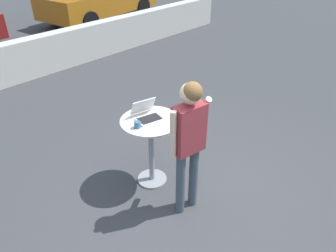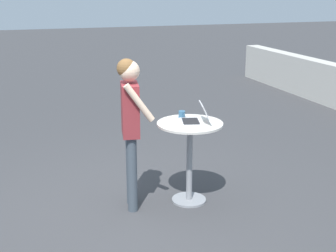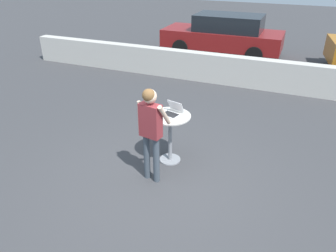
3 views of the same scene
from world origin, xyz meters
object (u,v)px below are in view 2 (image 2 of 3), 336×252
at_px(cafe_table, 190,146).
at_px(laptop, 196,118).
at_px(standing_person, 130,116).
at_px(coffee_mug, 182,114).

height_order(cafe_table, laptop, laptop).
bearing_deg(cafe_table, standing_person, -95.93).
bearing_deg(coffee_mug, standing_person, -76.67).
distance_m(cafe_table, laptop, 0.33).
bearing_deg(cafe_table, coffee_mug, -176.37).
xyz_separation_m(laptop, standing_person, (-0.09, -0.74, 0.07)).
distance_m(cafe_table, coffee_mug, 0.39).
height_order(cafe_table, coffee_mug, coffee_mug).
bearing_deg(laptop, coffee_mug, -161.57).
xyz_separation_m(cafe_table, coffee_mug, (-0.23, -0.01, 0.32)).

